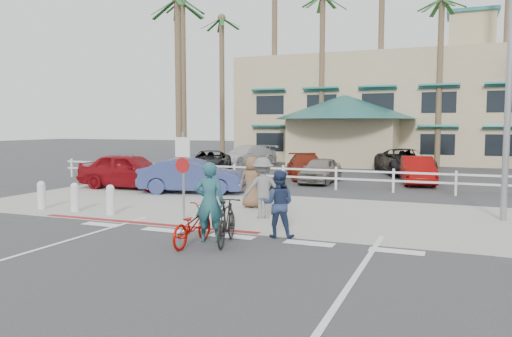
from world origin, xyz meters
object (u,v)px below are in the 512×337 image
at_px(bike_red, 192,225).
at_px(car_white_sedan, 192,176).
at_px(car_red_compact, 130,171).
at_px(bike_black, 227,222).
at_px(sign_post, 183,171).

relative_size(bike_red, car_white_sedan, 0.41).
bearing_deg(car_white_sedan, car_red_compact, 69.37).
relative_size(car_white_sedan, car_red_compact, 0.93).
xyz_separation_m(bike_black, car_red_compact, (-8.37, 7.79, 0.25)).
height_order(bike_red, bike_black, bike_black).
relative_size(bike_red, bike_black, 0.99).
xyz_separation_m(sign_post, car_white_sedan, (-2.57, 5.14, -0.74)).
xyz_separation_m(bike_red, bike_black, (0.72, 0.35, 0.07)).
bearing_deg(sign_post, bike_black, -43.16).
bearing_deg(car_white_sedan, bike_black, -161.28).
bearing_deg(bike_black, sign_post, -55.84).
bearing_deg(bike_black, car_red_compact, -55.64).
relative_size(bike_red, car_red_compact, 0.38).
distance_m(sign_post, car_red_compact, 8.02).
distance_m(sign_post, bike_red, 3.39).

